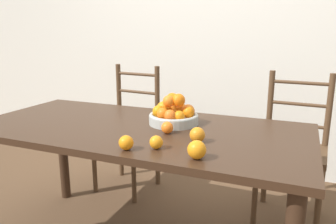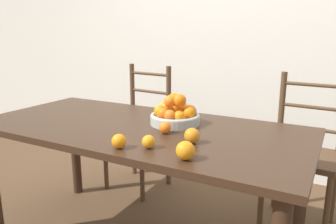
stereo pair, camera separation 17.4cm
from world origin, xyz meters
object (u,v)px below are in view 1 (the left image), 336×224
Objects in this scene: orange_loose_2 at (197,150)px; chair_right at (293,151)px; orange_loose_3 at (197,135)px; orange_loose_4 at (126,143)px; orange_loose_0 at (167,128)px; chair_left at (129,130)px; orange_loose_1 at (156,142)px; fruit_bowl at (174,114)px.

orange_loose_2 is 1.15m from chair_right.
orange_loose_3 is 0.33m from orange_loose_4.
orange_loose_0 is 0.79× the size of orange_loose_2.
chair_right reaches higher than orange_loose_3.
orange_loose_0 is at bearing -123.84° from chair_right.
orange_loose_4 is at bearing -139.78° from orange_loose_3.
orange_loose_3 is at bearing 106.84° from orange_loose_2.
orange_loose_3 is at bearing -39.43° from chair_left.
orange_loose_1 is 0.06× the size of chair_right.
orange_loose_1 is 0.93× the size of orange_loose_4.
fruit_bowl is 3.82× the size of orange_loose_3.
orange_loose_4 is at bearing -55.38° from chair_left.
orange_loose_1 is 0.21m from orange_loose_3.
orange_loose_1 is at bearing 28.44° from orange_loose_4.
fruit_bowl reaches higher than orange_loose_3.
chair_left is (-0.59, 1.06, -0.31)m from orange_loose_4.
chair_right reaches higher than orange_loose_1.
orange_loose_2 reaches higher than orange_loose_3.
chair_right is (0.63, 0.59, -0.33)m from fruit_bowl.
fruit_bowl reaches higher than orange_loose_0.
orange_loose_3 is 0.99m from chair_right.
fruit_bowl is at bearing 121.60° from orange_loose_2.
fruit_bowl is 0.19m from orange_loose_0.
chair_right reaches higher than orange_loose_4.
fruit_bowl is at bearing -37.70° from chair_left.
orange_loose_2 is 1.42m from chair_left.
orange_loose_3 is (0.18, -0.07, 0.01)m from orange_loose_0.
orange_loose_0 and orange_loose_1 have the same top height.
orange_loose_0 is (0.04, -0.18, -0.03)m from fruit_bowl.
fruit_bowl is at bearing -133.38° from chair_right.
chair_left reaches higher than orange_loose_3.
orange_loose_3 is (-0.06, 0.20, -0.00)m from orange_loose_2.
fruit_bowl is at bearing 101.09° from orange_loose_1.
orange_loose_4 is at bearing -176.77° from orange_loose_2.
orange_loose_4 is (-0.03, -0.47, -0.02)m from fruit_bowl.
orange_loose_1 is at bearing -78.91° from fruit_bowl.
orange_loose_4 is at bearing -104.15° from orange_loose_0.
orange_loose_1 is 1.26m from chair_left.
orange_loose_0 is 0.20m from orange_loose_3.
chair_left reaches higher than orange_loose_4.
fruit_bowl is 0.28× the size of chair_left.
chair_left is 1.00× the size of chair_right.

